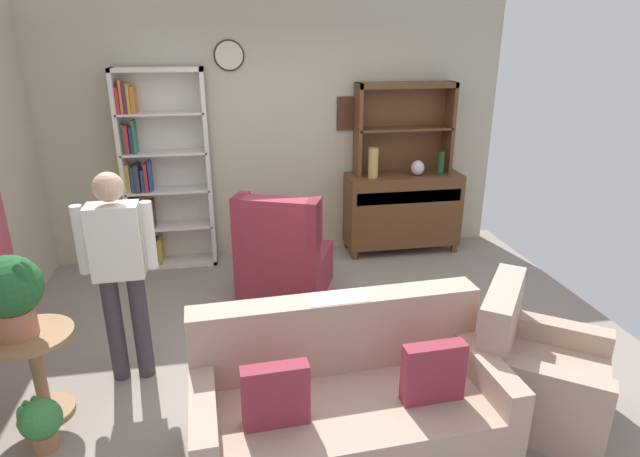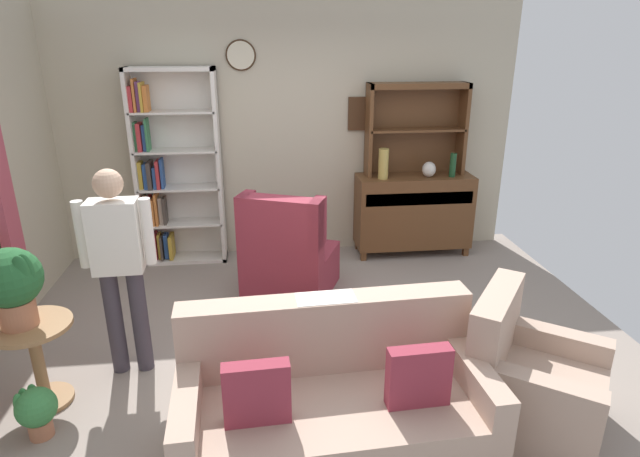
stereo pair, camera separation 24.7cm
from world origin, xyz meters
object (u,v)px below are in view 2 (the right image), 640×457
(person_reading, at_px, (119,259))
(sideboard, at_px, (413,211))
(sideboard_hutch, at_px, (416,116))
(wingback_chair, at_px, (288,258))
(bottle_wine, at_px, (453,165))
(coffee_table, at_px, (306,320))
(couch_floral, at_px, (333,407))
(armchair_floral, at_px, (529,383))
(vase_tall, at_px, (383,164))
(potted_plant_large, at_px, (11,282))
(book_stack, at_px, (317,304))
(plant_stand, at_px, (37,355))
(bookshelf, at_px, (171,173))
(vase_round, at_px, (429,169))
(potted_plant_small, at_px, (36,409))

(person_reading, bearing_deg, sideboard, 36.20)
(sideboard_hutch, bearing_deg, wingback_chair, -145.36)
(bottle_wine, relative_size, coffee_table, 0.33)
(couch_floral, relative_size, armchair_floral, 1.71)
(vase_tall, xyz_separation_m, coffee_table, (-1.03, -1.97, -0.73))
(vase_tall, height_order, coffee_table, vase_tall)
(couch_floral, xyz_separation_m, coffee_table, (-0.08, 0.96, 0.04))
(potted_plant_large, height_order, book_stack, potted_plant_large)
(plant_stand, distance_m, potted_plant_large, 0.55)
(vase_tall, bearing_deg, person_reading, -140.68)
(plant_stand, bearing_deg, sideboard_hutch, 36.84)
(plant_stand, bearing_deg, vase_tall, 38.13)
(sideboard, bearing_deg, bookshelf, 178.16)
(vase_round, xyz_separation_m, potted_plant_large, (-3.44, -2.28, -0.08))
(potted_plant_large, xyz_separation_m, potted_plant_small, (0.14, -0.33, -0.72))
(vase_round, height_order, potted_plant_large, potted_plant_large)
(couch_floral, xyz_separation_m, plant_stand, (-1.92, 0.67, 0.07))
(vase_round, relative_size, book_stack, 0.78)
(sideboard, xyz_separation_m, person_reading, (-2.74, -2.00, 0.40))
(potted_plant_large, bearing_deg, plant_stand, 13.68)
(wingback_chair, relative_size, coffee_table, 1.31)
(bookshelf, xyz_separation_m, person_reading, (-0.07, -2.09, -0.10))
(book_stack, bearing_deg, potted_plant_large, -170.43)
(armchair_floral, bearing_deg, wingback_chair, 125.93)
(sideboard, distance_m, vase_tall, 0.70)
(vase_round, relative_size, potted_plant_small, 0.49)
(sideboard, height_order, book_stack, sideboard)
(coffee_table, bearing_deg, vase_tall, 62.31)
(plant_stand, relative_size, person_reading, 0.39)
(sideboard, xyz_separation_m, bottle_wine, (0.39, -0.09, 0.54))
(coffee_table, bearing_deg, bottle_wine, 47.20)
(sideboard, relative_size, couch_floral, 0.71)
(book_stack, bearing_deg, plant_stand, -170.53)
(sideboard_hutch, relative_size, potted_plant_small, 3.20)
(vase_round, relative_size, plant_stand, 0.28)
(vase_tall, xyz_separation_m, couch_floral, (-0.95, -2.93, -0.77))
(sideboard_hutch, bearing_deg, armchair_floral, -91.03)
(coffee_table, bearing_deg, wingback_chair, 93.44)
(sideboard_hutch, relative_size, armchair_floral, 1.02)
(armchair_floral, bearing_deg, plant_stand, 170.02)
(bookshelf, bearing_deg, vase_round, -3.12)
(armchair_floral, relative_size, person_reading, 0.69)
(armchair_floral, distance_m, potted_plant_small, 3.13)
(wingback_chair, xyz_separation_m, potted_plant_small, (-1.68, -1.76, -0.18))
(vase_round, bearing_deg, armchair_floral, -93.72)
(bookshelf, height_order, sideboard, bookshelf)
(potted_plant_small, bearing_deg, bottle_wine, 36.04)
(bookshelf, distance_m, book_stack, 2.55)
(sideboard_hutch, distance_m, wingback_chair, 2.16)
(sideboard_hutch, xyz_separation_m, couch_floral, (-1.34, -3.12, -1.25))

